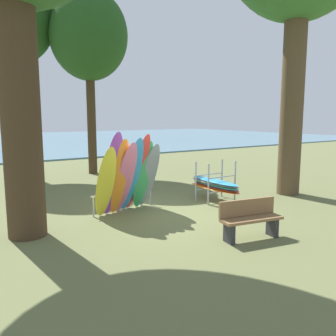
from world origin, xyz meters
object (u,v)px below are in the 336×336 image
(tree_mid_behind, at_px, (12,16))
(board_storage_rack, at_px, (215,184))
(tree_far_left_back, at_px, (89,37))
(park_bench, at_px, (250,218))
(leaning_board_pile, at_px, (128,176))

(tree_mid_behind, height_order, board_storage_rack, tree_mid_behind)
(tree_far_left_back, bearing_deg, park_bench, -93.22)
(board_storage_rack, distance_m, park_bench, 3.46)
(tree_mid_behind, xyz_separation_m, park_bench, (2.28, -11.67, -6.40))
(leaning_board_pile, height_order, park_bench, leaning_board_pile)
(leaning_board_pile, relative_size, park_bench, 1.56)
(tree_far_left_back, distance_m, leaning_board_pile, 8.81)
(leaning_board_pile, bearing_deg, park_bench, -69.36)
(tree_mid_behind, bearing_deg, tree_far_left_back, -26.87)
(leaning_board_pile, height_order, board_storage_rack, leaning_board_pile)
(tree_far_left_back, relative_size, park_bench, 5.60)
(tree_far_left_back, height_order, board_storage_rack, tree_far_left_back)
(leaning_board_pile, bearing_deg, tree_mid_behind, 97.16)
(board_storage_rack, height_order, park_bench, board_storage_rack)
(board_storage_rack, bearing_deg, tree_far_left_back, 98.70)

